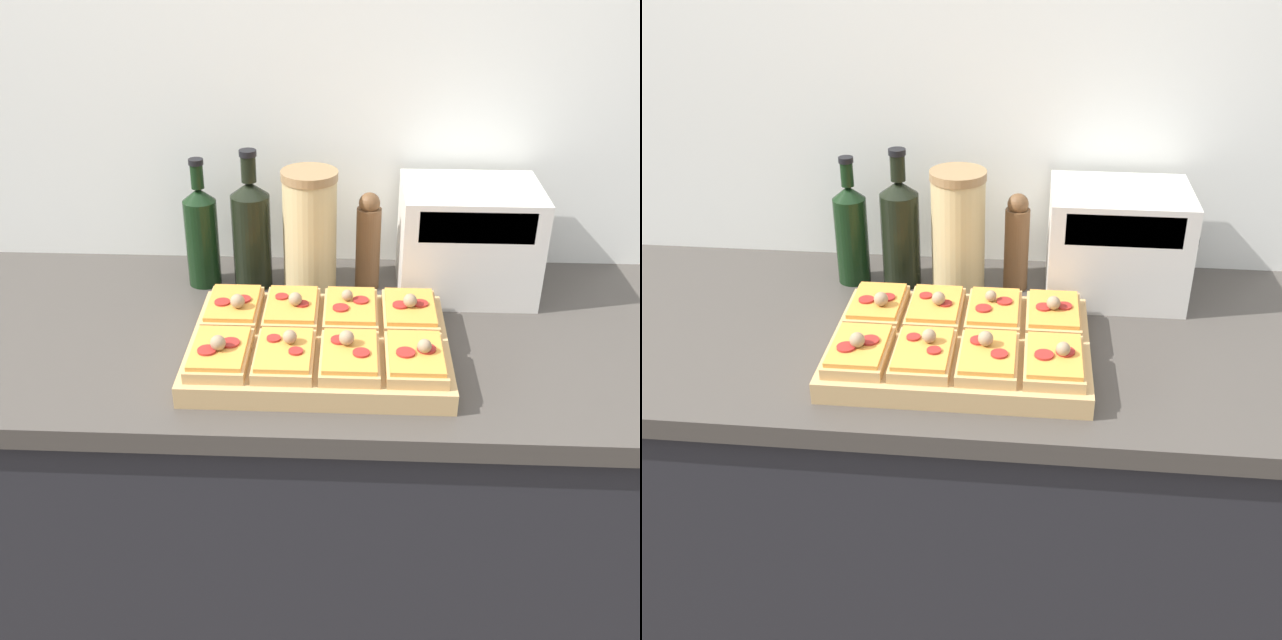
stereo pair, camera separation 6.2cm
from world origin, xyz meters
TOP-DOWN VIEW (x-y plane):
  - wall_back at (0.00, 0.67)m, footprint 6.00×0.06m
  - kitchen_counter at (0.00, 0.32)m, footprint 2.63×0.67m
  - cutting_board at (0.02, 0.22)m, footprint 0.46×0.34m
  - pizza_slice_back_left at (-0.14, 0.30)m, footprint 0.10×0.15m
  - pizza_slice_back_midleft at (-0.03, 0.30)m, footprint 0.10×0.15m
  - pizza_slice_back_midright at (0.08, 0.30)m, footprint 0.10×0.15m
  - pizza_slice_back_right at (0.19, 0.30)m, footprint 0.10×0.15m
  - pizza_slice_front_left at (-0.14, 0.14)m, footprint 0.10×0.15m
  - pizza_slice_front_midleft at (-0.03, 0.14)m, footprint 0.10×0.15m
  - pizza_slice_front_midright at (0.08, 0.14)m, footprint 0.10×0.15m
  - pizza_slice_front_right at (0.19, 0.14)m, footprint 0.10×0.15m
  - olive_oil_bottle at (-0.24, 0.51)m, footprint 0.07×0.07m
  - wine_bottle at (-0.13, 0.51)m, footprint 0.08×0.08m
  - grain_jar_tall at (-0.01, 0.51)m, footprint 0.12×0.12m
  - pepper_mill at (0.11, 0.51)m, footprint 0.05×0.05m
  - toaster_oven at (0.32, 0.51)m, footprint 0.30×0.21m

SIDE VIEW (x-z plane):
  - kitchen_counter at x=0.00m, z-range 0.00..0.88m
  - cutting_board at x=0.02m, z-range 0.88..0.92m
  - pizza_slice_back_midright at x=0.08m, z-range 0.91..0.96m
  - pizza_slice_front_midleft at x=-0.03m, z-range 0.91..0.96m
  - pizza_slice_front_right at x=0.19m, z-range 0.91..0.96m
  - pizza_slice_back_midleft at x=-0.03m, z-range 0.91..0.96m
  - pizza_slice_back_right at x=0.19m, z-range 0.91..0.96m
  - pizza_slice_front_midright at x=0.08m, z-range 0.91..0.96m
  - pizza_slice_back_left at x=-0.14m, z-range 0.91..0.96m
  - pizza_slice_front_left at x=-0.14m, z-range 0.91..0.96m
  - pepper_mill at x=0.11m, z-range 0.88..1.09m
  - olive_oil_bottle at x=-0.24m, z-range 0.86..1.13m
  - toaster_oven at x=0.32m, z-range 0.88..1.11m
  - wine_bottle at x=-0.13m, z-range 0.85..1.15m
  - grain_jar_tall at x=-0.01m, z-range 0.88..1.14m
  - wall_back at x=0.00m, z-range 0.00..2.50m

